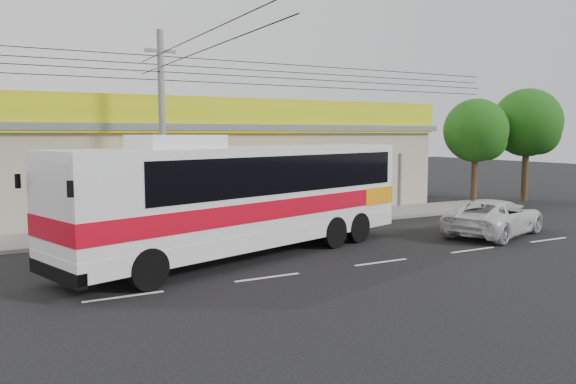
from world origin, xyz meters
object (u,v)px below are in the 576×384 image
motorbike_dark (151,218)px  tree_far (529,125)px  utility_pole (161,67)px  coach_bus (251,191)px  tree_near (478,133)px  white_car (495,217)px  motorbike_red (153,218)px

motorbike_dark → tree_far: size_ratio=0.26×
tree_far → utility_pole: bearing=-176.9°
coach_bus → tree_near: tree_near is taller
white_car → utility_pole: utility_pole is taller
white_car → tree_far: bearing=-74.9°
utility_pole → tree_near: (19.03, 1.73, -2.53)m
white_car → tree_near: size_ratio=0.86×
utility_pole → tree_far: bearing=3.1°
tree_near → tree_far: 3.78m
motorbike_dark → tree_far: 23.54m
motorbike_red → motorbike_dark: (-0.23, -0.55, 0.09)m
motorbike_red → utility_pole: size_ratio=0.05×
tree_near → tree_far: tree_far is taller
coach_bus → motorbike_red: coach_bus is taller
motorbike_red → white_car: bearing=-121.4°
coach_bus → tree_far: bearing=-1.7°
utility_pole → tree_near: utility_pole is taller
coach_bus → white_car: 10.33m
tree_near → white_car: bearing=-132.8°
coach_bus → motorbike_red: size_ratio=7.98×
utility_pole → tree_near: bearing=5.2°
coach_bus → white_car: bearing=-24.8°
motorbike_red → utility_pole: (0.21, -0.94, 6.06)m
white_car → tree_near: (7.31, 7.90, 3.39)m
tree_near → tree_far: size_ratio=0.90×
tree_far → white_car: bearing=-146.2°
tree_near → tree_far: bearing=-7.9°
motorbike_dark → motorbike_red: bearing=1.9°
coach_bus → motorbike_dark: size_ratio=7.59×
motorbike_dark → white_car: size_ratio=0.33×
motorbike_dark → tree_far: tree_far is taller
tree_near → tree_far: (3.72, -0.51, 0.46)m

